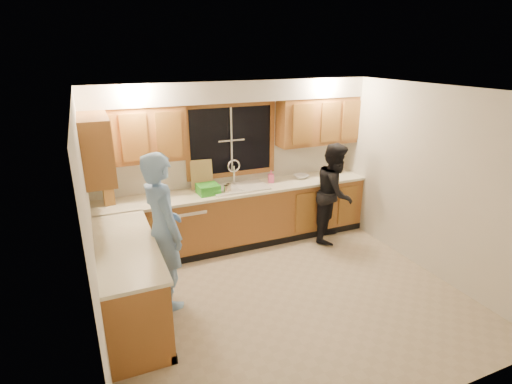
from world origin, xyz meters
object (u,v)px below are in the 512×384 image
stove (136,311)px  man (163,231)px  knife_block (109,196)px  dish_crate (208,189)px  soap_bottle (271,176)px  sink (239,191)px  dishwasher (186,228)px  woman (335,193)px  bowl (301,176)px

stove → man: size_ratio=0.48×
knife_block → dish_crate: 1.36m
knife_block → soap_bottle: (2.42, 0.01, -0.02)m
dish_crate → soap_bottle: bearing=6.2°
sink → soap_bottle: size_ratio=4.38×
soap_bottle → sink: bearing=-174.7°
sink → stove: (-1.80, -1.82, -0.41)m
stove → soap_bottle: size_ratio=4.58×
soap_bottle → stove: bearing=-141.6°
dishwasher → woman: 2.37m
knife_block → bowl: bearing=-6.6°
woman → knife_block: size_ratio=6.48×
sink → knife_block: bearing=178.7°
stove → bowl: size_ratio=3.87×
stove → soap_bottle: 3.08m
dishwasher → woman: size_ratio=0.52×
dishwasher → stove: (-0.95, -1.81, 0.04)m
dishwasher → woman: woman is taller
knife_block → dish_crate: knife_block is taller
man → sink: bearing=-63.6°
stove → dish_crate: 2.26m
woman → dish_crate: 1.99m
man → knife_block: man is taller
man → woman: (2.80, 0.69, -0.15)m
knife_block → bowl: size_ratio=1.04×
man → woman: size_ratio=1.19×
stove → knife_block: bearing=91.5°
stove → dish_crate: (1.30, 1.76, 0.54)m
dishwasher → sink: bearing=1.0°
man → bowl: bearing=-77.7°
dishwasher → bowl: bowl is taller
soap_bottle → bowl: soap_bottle is taller
bowl → stove: bearing=-147.1°
stove → knife_block: 1.96m
dishwasher → man: man is taller
sink → dishwasher: size_ratio=1.05×
stove → man: (0.44, 0.70, 0.49)m
soap_bottle → woman: bearing=-29.2°
sink → woman: (1.45, -0.44, -0.08)m
dish_crate → bowl: size_ratio=1.30×
woman → bowl: size_ratio=6.77×
man → woman: man is taller
knife_block → soap_bottle: size_ratio=1.24×
dishwasher → knife_block: knife_block is taller
dishwasher → bowl: (1.97, 0.08, 0.54)m
knife_block → man: bearing=-74.0°
dishwasher → bowl: bearing=2.2°
dishwasher → knife_block: size_ratio=3.38×
dishwasher → dish_crate: dish_crate is taller
man → dish_crate: (0.86, 1.06, 0.05)m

